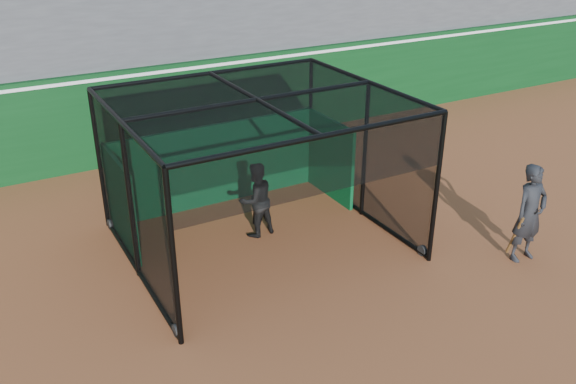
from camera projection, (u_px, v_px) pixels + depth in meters
ground at (345, 309)px, 10.48m from camera, size 120.00×120.00×0.00m
outfield_wall at (172, 107)px, 16.63m from camera, size 50.00×0.50×2.50m
batting_cage at (258, 174)px, 11.94m from camera, size 5.19×4.61×3.02m
batter at (256, 200)px, 12.52m from camera, size 0.86×0.71×1.60m
on_deck_player at (530, 213)px, 11.57m from camera, size 0.73×0.49×1.97m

